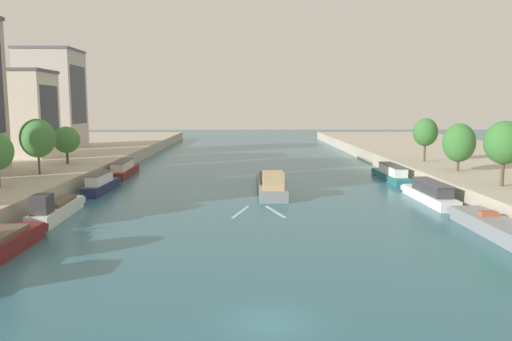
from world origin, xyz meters
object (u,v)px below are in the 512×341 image
object	(u,v)px
moored_boat_right_upstream	(391,174)
moored_boat_left_lone	(101,184)
barge_midriver	(271,184)
tree_right_far	(459,143)
moored_boat_right_gap_after	(430,193)
tree_left_midway	(38,138)
tree_left_second	(67,140)
tree_right_by_lamp	(425,132)
moored_boat_right_lone	(507,232)
tree_right_second	(504,143)
moored_boat_left_near	(124,169)
moored_boat_left_upstream	(56,209)

from	to	relation	value
moored_boat_right_upstream	moored_boat_left_lone	bearing A→B (deg)	-166.78
barge_midriver	moored_boat_right_upstream	world-z (taller)	barge_midriver
barge_midriver	tree_right_far	size ratio (longest dim) A/B	2.94
moored_boat_right_gap_after	tree_left_midway	bearing A→B (deg)	170.28
tree_left_second	tree_right_by_lamp	bearing A→B (deg)	2.44
tree_right_by_lamp	moored_boat_left_lone	bearing A→B (deg)	-162.89
moored_boat_right_lone	tree_right_second	xyz separation A→B (m)	(6.64, 13.87, 6.36)
moored_boat_left_lone	tree_right_second	world-z (taller)	tree_right_second
moored_boat_left_near	tree_right_second	xyz separation A→B (m)	(47.78, -24.18, 5.98)
moored_boat_right_gap_after	tree_left_second	distance (m)	52.43
barge_midriver	moored_boat_right_gap_after	distance (m)	19.60
barge_midriver	tree_right_second	size ratio (longest dim) A/B	2.63
barge_midriver	moored_boat_right_upstream	bearing A→B (deg)	26.18
moored_boat_right_lone	moored_boat_right_gap_after	xyz separation A→B (m)	(-0.49, 16.18, 0.36)
moored_boat_left_near	moored_boat_right_lone	bearing A→B (deg)	-42.77
tree_left_midway	tree_right_far	bearing A→B (deg)	2.05
moored_boat_right_gap_after	tree_left_midway	size ratio (longest dim) A/B	1.84
moored_boat_right_gap_after	moored_boat_right_upstream	xyz separation A→B (m)	(0.44, 16.74, -0.05)
tree_left_midway	tree_left_second	xyz separation A→B (m)	(-0.35, 11.14, -0.99)
moored_boat_left_upstream	moored_boat_left_near	bearing A→B (deg)	91.18
tree_right_far	tree_right_by_lamp	size ratio (longest dim) A/B	0.94
moored_boat_left_lone	moored_boat_right_lone	xyz separation A→B (m)	(40.42, -23.44, -0.38)
moored_boat_left_near	moored_boat_right_lone	world-z (taller)	moored_boat_left_near
moored_boat_left_lone	moored_boat_right_lone	world-z (taller)	moored_boat_left_lone
moored_boat_left_near	moored_boat_right_gap_after	world-z (taller)	moored_boat_left_near
tree_right_far	tree_right_second	bearing A→B (deg)	-91.99
moored_boat_right_lone	tree_right_by_lamp	bearing A→B (deg)	80.09
moored_boat_right_upstream	tree_left_second	xyz separation A→B (m)	(-48.91, 2.64, 4.93)
moored_boat_left_upstream	moored_boat_right_gap_after	world-z (taller)	moored_boat_left_upstream
tree_right_second	moored_boat_right_upstream	bearing A→B (deg)	109.35
tree_left_midway	tree_right_second	distance (m)	56.25
moored_boat_left_lone	tree_right_by_lamp	xyz separation A→B (m)	(47.05, 14.49, 5.81)
moored_boat_left_upstream	tree_right_by_lamp	xyz separation A→B (m)	(47.15, 29.42, 5.92)
moored_boat_left_upstream	tree_right_far	bearing A→B (deg)	20.61
barge_midriver	moored_boat_left_near	size ratio (longest dim) A/B	1.43
tree_right_second	tree_right_far	xyz separation A→B (m)	(0.44, 12.54, -0.96)
moored_boat_left_lone	moored_boat_right_gap_after	distance (m)	40.59
tree_left_second	tree_right_second	bearing A→B (deg)	-21.30
moored_boat_left_lone	moored_boat_right_upstream	distance (m)	41.48
moored_boat_right_upstream	tree_right_far	xyz separation A→B (m)	(7.12, -6.51, 5.10)
tree_left_midway	tree_left_second	world-z (taller)	tree_left_midway
barge_midriver	tree_right_by_lamp	size ratio (longest dim) A/B	2.77
moored_boat_right_lone	tree_left_midway	bearing A→B (deg)	153.32
moored_boat_right_gap_after	tree_right_second	distance (m)	9.60
moored_boat_left_near	barge_midriver	bearing A→B (deg)	-32.17
moored_boat_left_near	tree_left_second	world-z (taller)	tree_left_second
tree_left_midway	tree_right_by_lamp	size ratio (longest dim) A/B	1.05
tree_right_second	tree_right_by_lamp	xyz separation A→B (m)	(-0.02, 24.05, -0.17)
tree_left_midway	moored_boat_left_upstream	bearing A→B (deg)	-63.09
moored_boat_left_near	tree_left_second	xyz separation A→B (m)	(-7.82, -2.50, 4.85)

